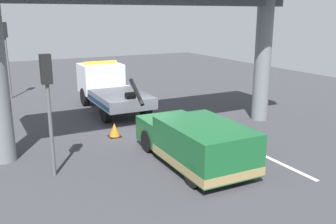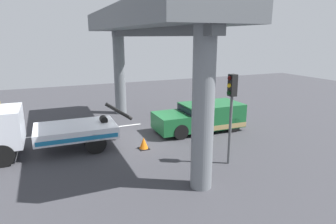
% 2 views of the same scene
% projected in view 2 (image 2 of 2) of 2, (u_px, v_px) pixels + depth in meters
% --- Properties ---
extents(ground_plane, '(60.00, 40.00, 0.10)m').
position_uv_depth(ground_plane, '(133.00, 141.00, 15.66)').
color(ground_plane, '#38383D').
extents(lane_stripe_west, '(2.60, 0.16, 0.01)m').
position_uv_depth(lane_stripe_west, '(204.00, 116.00, 20.32)').
color(lane_stripe_west, silver).
rests_on(lane_stripe_west, ground).
extents(lane_stripe_mid, '(2.60, 0.16, 0.01)m').
position_uv_depth(lane_stripe_mid, '(120.00, 126.00, 18.02)').
color(lane_stripe_mid, silver).
rests_on(lane_stripe_mid, ground).
extents(lane_stripe_east, '(2.60, 0.16, 0.01)m').
position_uv_depth(lane_stripe_east, '(12.00, 139.00, 15.72)').
color(lane_stripe_east, silver).
rests_on(lane_stripe_east, ground).
extents(tow_truck_white, '(7.27, 2.51, 2.46)m').
position_uv_depth(tow_truck_white, '(32.00, 129.00, 13.52)').
color(tow_truck_white, silver).
rests_on(tow_truck_white, ground).
extents(towed_van_green, '(5.23, 2.29, 1.58)m').
position_uv_depth(towed_van_green, '(203.00, 117.00, 17.10)').
color(towed_van_green, '#195B2D').
rests_on(towed_van_green, ground).
extents(overpass_structure, '(3.60, 13.71, 6.82)m').
position_uv_depth(overpass_structure, '(146.00, 27.00, 14.52)').
color(overpass_structure, slate).
rests_on(overpass_structure, ground).
extents(traffic_light_near, '(0.39, 0.32, 3.91)m').
position_uv_depth(traffic_light_near, '(231.00, 100.00, 12.02)').
color(traffic_light_near, '#515456').
rests_on(traffic_light_near, ground).
extents(traffic_cone_orange, '(0.50, 0.50, 0.60)m').
position_uv_depth(traffic_cone_orange, '(144.00, 143.00, 14.33)').
color(traffic_cone_orange, orange).
rests_on(traffic_cone_orange, ground).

